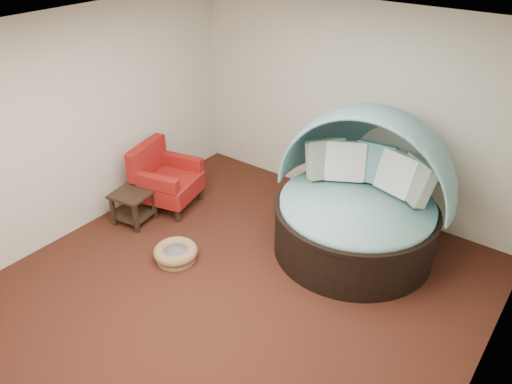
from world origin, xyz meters
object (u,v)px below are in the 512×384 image
Objects in this scene: pet_basket at (176,253)px; red_armchair at (164,178)px; side_table at (133,203)px; canopy_daybed at (362,188)px.

pet_basket is 0.59× the size of red_armchair.
side_table reaches higher than pet_basket.
canopy_daybed is 2.39× the size of red_armchair.
side_table is (-1.04, 0.27, 0.20)m from pet_basket.
pet_basket is at bearing -142.61° from canopy_daybed.
canopy_daybed reaches higher than pet_basket.
pet_basket is 1.02× the size of side_table.
pet_basket is 1.37m from red_armchair.
canopy_daybed is 4.04× the size of pet_basket.
red_armchair is 0.59m from side_table.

